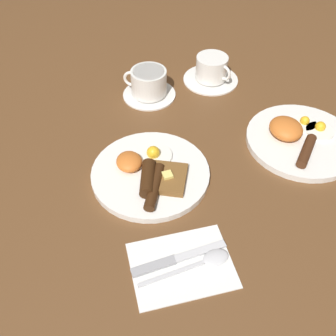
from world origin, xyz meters
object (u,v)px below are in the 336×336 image
Objects in this scene: teacup_near at (149,84)px; knife at (174,260)px; breakfast_plate_far at (300,138)px; teacup_far at (212,71)px; spoon at (206,261)px; breakfast_plate_near at (150,173)px.

knife is (0.50, -0.10, -0.03)m from teacup_near.
teacup_near is 0.78× the size of knife.
teacup_near is at bearing 76.76° from knife.
breakfast_plate_far is 1.68× the size of teacup_far.
breakfast_plate_far reaches higher than knife.
breakfast_plate_near is at bearing 95.22° from spoon.
knife is (0.21, -0.38, -0.01)m from breakfast_plate_far.
breakfast_plate_near is 0.99× the size of breakfast_plate_far.
knife is at bearing 155.21° from spoon.
spoon is at bearing -22.92° from teacup_far.
breakfast_plate_near reaches higher than spoon.
knife is at bearing -28.57° from teacup_far.
teacup_far is at bearing 138.96° from breakfast_plate_near.
breakfast_plate_near is 0.36m from breakfast_plate_far.
knife is at bearing -60.81° from breakfast_plate_far.
teacup_far is 0.85× the size of knife.
teacup_far reaches higher than knife.
breakfast_plate_far is at bearing 89.99° from breakfast_plate_near.
teacup_far is at bearing 63.32° from spoon.
breakfast_plate_near is 1.48× the size of spoon.
teacup_far is at bearing 59.01° from knife.
knife is 1.05× the size of spoon.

